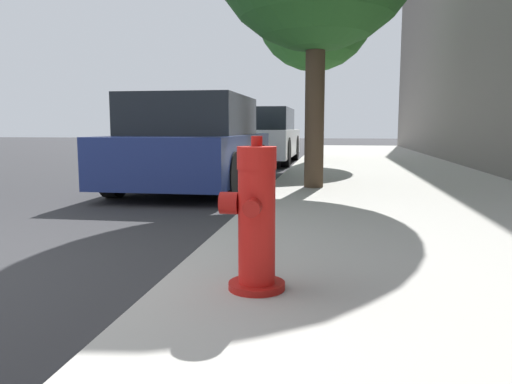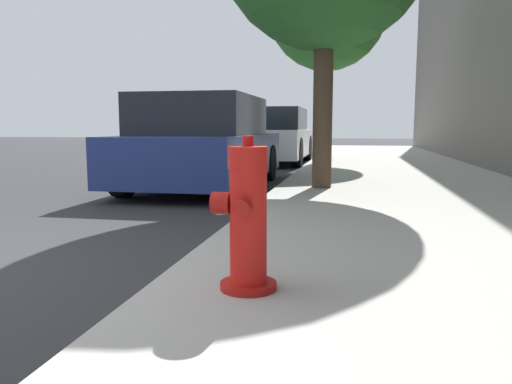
% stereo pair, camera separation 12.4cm
% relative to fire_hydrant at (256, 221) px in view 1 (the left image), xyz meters
% --- Properties ---
extents(fire_hydrant, '(0.32, 0.33, 0.76)m').
position_rel_fire_hydrant_xyz_m(fire_hydrant, '(0.00, 0.00, 0.00)').
color(fire_hydrant, '#A91511').
rests_on(fire_hydrant, sidewalk_slab).
extents(parked_car_near, '(1.76, 4.00, 1.40)m').
position_rel_fire_hydrant_xyz_m(parked_car_near, '(-1.75, 5.03, 0.19)').
color(parked_car_near, navy).
rests_on(parked_car_near, ground_plane).
extents(parked_car_mid, '(1.86, 4.16, 1.42)m').
position_rel_fire_hydrant_xyz_m(parked_car_mid, '(-1.61, 10.54, 0.21)').
color(parked_car_mid, silver).
rests_on(parked_car_mid, ground_plane).
extents(street_tree_far, '(2.68, 2.68, 4.75)m').
position_rel_fire_hydrant_xyz_m(street_tree_far, '(-0.15, 9.42, 3.05)').
color(street_tree_far, '#423323').
rests_on(street_tree_far, sidewalk_slab).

